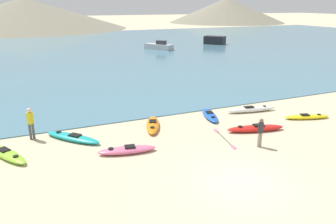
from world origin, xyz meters
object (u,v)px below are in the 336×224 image
Objects in this scene: loose_paddle at (224,139)px; moored_boat_3 at (215,40)px; kayak_on_sand_0 at (127,150)px; person_near_waterline at (30,122)px; kayak_on_sand_1 at (153,125)px; moored_boat_1 at (159,46)px; kayak_on_sand_3 at (73,137)px; kayak_on_sand_4 at (6,154)px; kayak_on_sand_6 at (255,128)px; kayak_on_sand_5 at (210,115)px; kayak_on_sand_2 at (251,109)px; person_near_foreground at (260,131)px; kayak_on_sand_7 at (307,117)px.

moored_boat_3 is at bearing 59.47° from loose_paddle.
person_near_waterline is (-4.19, 3.70, 0.85)m from kayak_on_sand_0.
kayak_on_sand_1 is 34.29m from moored_boat_1.
loose_paddle is (7.57, -3.12, -0.14)m from kayak_on_sand_3.
kayak_on_sand_6 reaches higher than kayak_on_sand_4.
kayak_on_sand_5 is at bearing 1.90° from kayak_on_sand_3.
kayak_on_sand_5 is at bearing -106.30° from moored_boat_1.
kayak_on_sand_1 is at bearing -112.69° from moored_boat_1.
kayak_on_sand_2 is at bearing 56.76° from kayak_on_sand_6.
kayak_on_sand_6 is at bearing -103.07° from moored_boat_1.
person_near_waterline is at bearing 161.95° from kayak_on_sand_6.
moored_boat_3 is at bearing 58.34° from kayak_on_sand_5.
kayak_on_sand_2 is 38.80m from moored_boat_3.
moored_boat_1 is at bearing 65.56° from kayak_on_sand_0.
person_near_waterline is at bearing 176.43° from kayak_on_sand_2.
kayak_on_sand_0 reaches higher than kayak_on_sand_5.
loose_paddle is at bearing -4.34° from kayak_on_sand_0.
kayak_on_sand_6 is 2.32m from person_near_foreground.
moored_boat_3 reaches higher than kayak_on_sand_1.
kayak_on_sand_7 is at bearing -5.42° from kayak_on_sand_4.
kayak_on_sand_3 is 8.67m from kayak_on_sand_5.
person_near_foreground is 12.04m from person_near_waterline.
kayak_on_sand_3 is (-11.79, -0.13, -0.02)m from kayak_on_sand_2.
person_near_waterline reaches higher than kayak_on_sand_1.
person_near_foreground is at bearing -90.35° from kayak_on_sand_5.
kayak_on_sand_5 is 1.85× the size of person_near_foreground.
person_near_foreground reaches higher than kayak_on_sand_7.
kayak_on_sand_7 is 1.08× the size of loose_paddle.
kayak_on_sand_1 is 5.96m from kayak_on_sand_6.
kayak_on_sand_6 is (13.05, -2.08, 0.02)m from kayak_on_sand_4.
kayak_on_sand_6 is 12.44m from person_near_waterline.
kayak_on_sand_7 is 40.10m from moored_boat_3.
person_near_waterline is at bearing 171.96° from kayak_on_sand_1.
kayak_on_sand_0 is 1.03× the size of kayak_on_sand_5.
kayak_on_sand_5 is at bearing 153.74° from kayak_on_sand_7.
kayak_on_sand_4 is 2.16× the size of person_near_foreground.
moored_boat_1 is (6.06, 31.56, 0.38)m from kayak_on_sand_2.
kayak_on_sand_5 is 32.71m from moored_boat_1.
kayak_on_sand_1 reaches higher than loose_paddle.
kayak_on_sand_6 reaches higher than kayak_on_sand_5.
moored_boat_3 reaches higher than loose_paddle.
kayak_on_sand_2 reaches higher than kayak_on_sand_4.
moored_boat_1 is at bearing 73.55° from loose_paddle.
moored_boat_1 is 36.29m from loose_paddle.
kayak_on_sand_0 is at bearing 178.90° from kayak_on_sand_6.
kayak_on_sand_2 is at bearing 56.93° from person_near_foreground.
kayak_on_sand_7 is 0.61× the size of moored_boat_1.
kayak_on_sand_4 is 2.32m from person_near_waterline.
kayak_on_sand_3 is 10.24m from kayak_on_sand_6.
kayak_on_sand_3 is at bearing -179.39° from kayak_on_sand_2.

